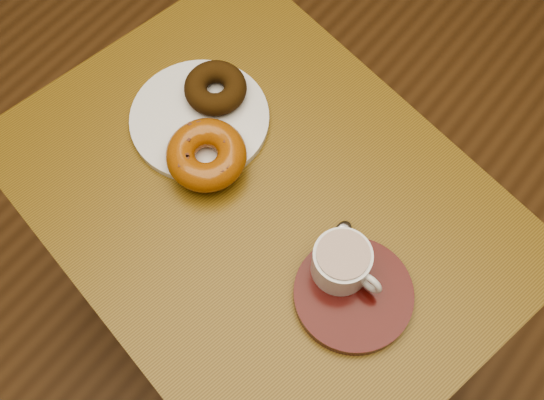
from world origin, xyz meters
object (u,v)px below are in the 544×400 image
Objects in this scene: saucer at (353,295)px; coffee_cup at (342,262)px; cafe_table at (262,228)px; donut_plate at (200,119)px.

coffee_cup reaches higher than saucer.
cafe_table is 0.23m from coffee_cup.
saucer is at bearing -0.82° from cafe_table.
cafe_table is at bearing 169.19° from saucer.
donut_plate is at bearing 175.11° from cafe_table.
cafe_table is 0.23m from saucer.
cafe_table is 5.14× the size of saucer.
coffee_cup reaches higher than donut_plate.
coffee_cup is at bearing 2.28° from cafe_table.
saucer is (0.35, -0.08, 0.00)m from donut_plate.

